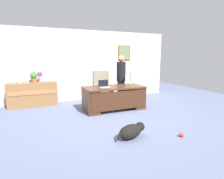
{
  "coord_description": "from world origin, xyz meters",
  "views": [
    {
      "loc": [
        -2.04,
        -4.52,
        1.69
      ],
      "look_at": [
        0.06,
        0.3,
        0.75
      ],
      "focal_mm": 29.47,
      "sensor_mm": 36.0,
      "label": 1
    }
  ],
  "objects_px": {
    "dog_toy_ball": "(182,135)",
    "dog_toy_bone": "(139,125)",
    "desk": "(114,97)",
    "vase_empty": "(19,79)",
    "person_standing": "(121,79)",
    "desk_lamp": "(131,71)",
    "potted_plant": "(34,77)",
    "armchair": "(102,89)",
    "dog_lying": "(132,131)",
    "vase_with_flowers": "(40,76)",
    "credenza": "(33,94)",
    "laptop": "(104,86)"
  },
  "relations": [
    {
      "from": "dog_toy_ball",
      "to": "dog_toy_bone",
      "type": "height_order",
      "value": "dog_toy_ball"
    },
    {
      "from": "desk",
      "to": "vase_empty",
      "type": "height_order",
      "value": "vase_empty"
    },
    {
      "from": "person_standing",
      "to": "desk_lamp",
      "type": "distance_m",
      "value": 0.61
    },
    {
      "from": "vase_empty",
      "to": "potted_plant",
      "type": "distance_m",
      "value": 0.46
    },
    {
      "from": "armchair",
      "to": "desk_lamp",
      "type": "bearing_deg",
      "value": -46.97
    },
    {
      "from": "dog_lying",
      "to": "desk_lamp",
      "type": "xyz_separation_m",
      "value": [
        1.2,
        2.23,
        1.08
      ]
    },
    {
      "from": "dog_toy_ball",
      "to": "dog_toy_bone",
      "type": "relative_size",
      "value": 0.7
    },
    {
      "from": "armchair",
      "to": "vase_with_flowers",
      "type": "relative_size",
      "value": 3.22
    },
    {
      "from": "dog_lying",
      "to": "credenza",
      "type": "bearing_deg",
      "value": 117.27
    },
    {
      "from": "potted_plant",
      "to": "dog_toy_ball",
      "type": "relative_size",
      "value": 3.66
    },
    {
      "from": "laptop",
      "to": "desk_lamp",
      "type": "bearing_deg",
      "value": 7.64
    },
    {
      "from": "desk",
      "to": "dog_toy_bone",
      "type": "distance_m",
      "value": 1.61
    },
    {
      "from": "dog_lying",
      "to": "vase_empty",
      "type": "bearing_deg",
      "value": 121.87
    },
    {
      "from": "dog_toy_bone",
      "to": "person_standing",
      "type": "bearing_deg",
      "value": 75.36
    },
    {
      "from": "person_standing",
      "to": "vase_with_flowers",
      "type": "bearing_deg",
      "value": 162.06
    },
    {
      "from": "desk",
      "to": "dog_lying",
      "type": "height_order",
      "value": "desk"
    },
    {
      "from": "desk_lamp",
      "to": "laptop",
      "type": "bearing_deg",
      "value": -172.36
    },
    {
      "from": "armchair",
      "to": "dog_toy_bone",
      "type": "distance_m",
      "value": 2.53
    },
    {
      "from": "credenza",
      "to": "armchair",
      "type": "relative_size",
      "value": 1.34
    },
    {
      "from": "vase_with_flowers",
      "to": "dog_lying",
      "type": "bearing_deg",
      "value": -66.23
    },
    {
      "from": "vase_with_flowers",
      "to": "person_standing",
      "type": "bearing_deg",
      "value": -17.94
    },
    {
      "from": "vase_with_flowers",
      "to": "potted_plant",
      "type": "height_order",
      "value": "vase_with_flowers"
    },
    {
      "from": "dog_toy_ball",
      "to": "potted_plant",
      "type": "bearing_deg",
      "value": 125.03
    },
    {
      "from": "person_standing",
      "to": "laptop",
      "type": "relative_size",
      "value": 5.43
    },
    {
      "from": "person_standing",
      "to": "dog_toy_ball",
      "type": "distance_m",
      "value": 3.23
    },
    {
      "from": "laptop",
      "to": "vase_empty",
      "type": "distance_m",
      "value": 2.86
    },
    {
      "from": "dog_lying",
      "to": "vase_with_flowers",
      "type": "relative_size",
      "value": 2.0
    },
    {
      "from": "desk",
      "to": "armchair",
      "type": "relative_size",
      "value": 1.62
    },
    {
      "from": "credenza",
      "to": "dog_toy_ball",
      "type": "height_order",
      "value": "credenza"
    },
    {
      "from": "vase_with_flowers",
      "to": "vase_empty",
      "type": "xyz_separation_m",
      "value": [
        -0.65,
        0.0,
        -0.09
      ]
    },
    {
      "from": "desk",
      "to": "dog_toy_ball",
      "type": "bearing_deg",
      "value": -79.28
    },
    {
      "from": "desk",
      "to": "dog_toy_ball",
      "type": "xyz_separation_m",
      "value": [
        0.47,
        -2.47,
        -0.36
      ]
    },
    {
      "from": "credenza",
      "to": "desk_lamp",
      "type": "bearing_deg",
      "value": -24.16
    },
    {
      "from": "desk_lamp",
      "to": "vase_empty",
      "type": "relative_size",
      "value": 2.38
    },
    {
      "from": "desk_lamp",
      "to": "potted_plant",
      "type": "xyz_separation_m",
      "value": [
        -2.99,
        1.37,
        -0.21
      ]
    },
    {
      "from": "potted_plant",
      "to": "dog_toy_bone",
      "type": "height_order",
      "value": "potted_plant"
    },
    {
      "from": "credenza",
      "to": "person_standing",
      "type": "relative_size",
      "value": 0.91
    },
    {
      "from": "credenza",
      "to": "armchair",
      "type": "distance_m",
      "value": 2.41
    },
    {
      "from": "dog_toy_bone",
      "to": "vase_with_flowers",
      "type": "bearing_deg",
      "value": 124.41
    },
    {
      "from": "dog_toy_ball",
      "to": "vase_empty",
      "type": "bearing_deg",
      "value": 129.14
    },
    {
      "from": "dog_lying",
      "to": "desk_lamp",
      "type": "height_order",
      "value": "desk_lamp"
    },
    {
      "from": "vase_with_flowers",
      "to": "potted_plant",
      "type": "bearing_deg",
      "value": 180.0
    },
    {
      "from": "vase_empty",
      "to": "dog_toy_ball",
      "type": "bearing_deg",
      "value": -50.86
    },
    {
      "from": "credenza",
      "to": "potted_plant",
      "type": "bearing_deg",
      "value": 1.1
    },
    {
      "from": "potted_plant",
      "to": "vase_empty",
      "type": "bearing_deg",
      "value": 180.0
    },
    {
      "from": "credenza",
      "to": "laptop",
      "type": "distance_m",
      "value": 2.57
    },
    {
      "from": "dog_lying",
      "to": "dog_toy_ball",
      "type": "relative_size",
      "value": 7.5
    },
    {
      "from": "person_standing",
      "to": "dog_toy_ball",
      "type": "height_order",
      "value": "person_standing"
    },
    {
      "from": "person_standing",
      "to": "armchair",
      "type": "bearing_deg",
      "value": 156.26
    },
    {
      "from": "laptop",
      "to": "armchair",
      "type": "bearing_deg",
      "value": 72.45
    }
  ]
}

